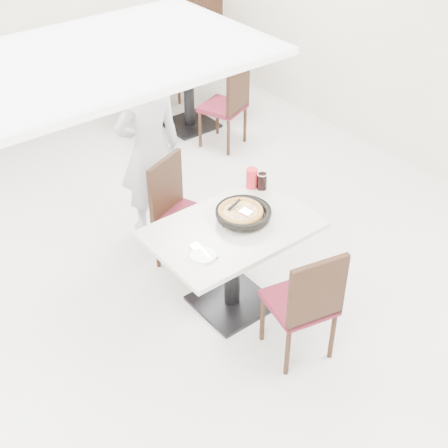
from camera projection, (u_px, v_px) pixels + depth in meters
floor at (200, 297)px, 4.98m from camera, size 7.00×7.00×0.00m
wainscot_back at (11, 89)px, 6.85m from camera, size 5.90×0.03×1.10m
fluo_panel_a at (54, 70)px, 1.63m from camera, size 1.20×0.60×0.02m
main_table at (232, 267)px, 4.70m from camera, size 1.23×0.85×0.75m
chair_near at (300, 300)px, 4.27m from camera, size 0.50×0.50×0.95m
chair_far at (186, 216)px, 5.05m from camera, size 0.54×0.54×0.95m
trivet at (243, 218)px, 4.53m from camera, size 0.13×0.13×0.04m
pizza_pan at (243, 215)px, 4.52m from camera, size 0.41×0.41×0.01m
pizza at (240, 213)px, 4.51m from camera, size 0.34×0.34×0.02m
pizza_server at (246, 211)px, 4.47m from camera, size 0.08×0.10×0.00m
napkin at (199, 258)px, 4.19m from camera, size 0.19×0.19×0.00m
side_plate at (203, 255)px, 4.21m from camera, size 0.19×0.19×0.01m
fork at (204, 251)px, 4.23m from camera, size 0.04×0.16×0.00m
cola_glass at (262, 181)px, 4.84m from camera, size 0.08×0.08×0.13m
red_cup at (252, 178)px, 4.86m from camera, size 0.09×0.09×0.16m
diner_person at (149, 150)px, 5.28m from camera, size 0.65×0.49×1.60m
bg_table_right at (189, 96)px, 7.13m from camera, size 1.28×0.93×0.75m
bg_chair_right_near at (223, 105)px, 6.71m from camera, size 0.54×0.54×0.95m
bg_chair_right_far at (157, 68)px, 7.53m from camera, size 0.49×0.49×0.95m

